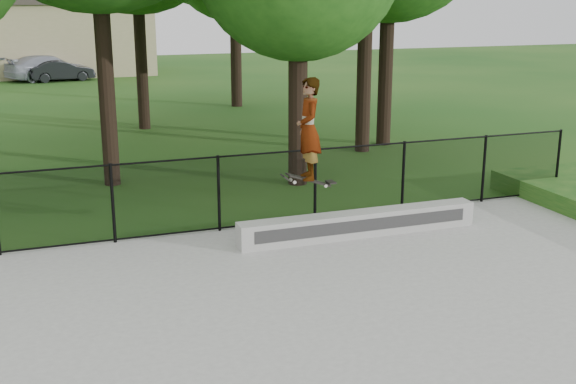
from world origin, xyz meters
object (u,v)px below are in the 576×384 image
at_px(grind_ledge, 360,224).
at_px(car_b, 62,71).
at_px(car_c, 48,67).
at_px(skater_airborne, 309,131).

relative_size(grind_ledge, car_b, 1.56).
bearing_deg(car_b, grind_ledge, 177.78).
distance_m(grind_ledge, car_c, 30.58).
xyz_separation_m(car_c, skater_airborne, (3.34, -30.36, 1.50)).
bearing_deg(car_b, car_c, 27.72).
xyz_separation_m(car_b, skater_airborne, (2.68, -29.50, 1.62)).
distance_m(car_b, skater_airborne, 29.67).
bearing_deg(grind_ledge, car_b, 97.33).
bearing_deg(grind_ledge, car_c, 98.34).
distance_m(grind_ledge, skater_airborne, 2.18).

